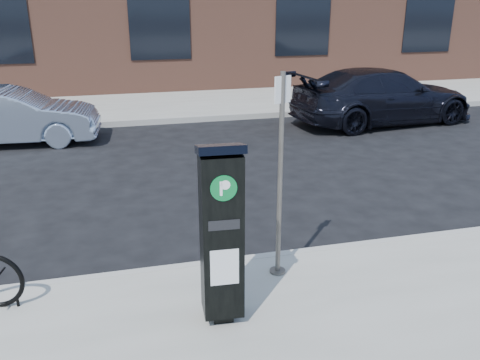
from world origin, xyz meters
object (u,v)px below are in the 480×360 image
object	(u,v)px
parking_kiosk	(221,233)
sign_pole	(280,179)
car_dark	(383,96)
car_silver	(10,116)

from	to	relation	value
parking_kiosk	sign_pole	world-z (taller)	sign_pole
parking_kiosk	car_dark	size ratio (longest dim) A/B	0.37
parking_kiosk	sign_pole	xyz separation A→B (m)	(0.83, 0.74, 0.21)
sign_pole	car_silver	distance (m)	8.45
parking_kiosk	car_silver	xyz separation A→B (m)	(-3.22, 8.13, -0.47)
sign_pole	car_silver	size ratio (longest dim) A/B	0.61
sign_pole	car_dark	world-z (taller)	sign_pole
car_silver	car_dark	xyz separation A→B (m)	(9.36, -0.25, 0.09)
parking_kiosk	car_dark	world-z (taller)	parking_kiosk
parking_kiosk	sign_pole	distance (m)	1.14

